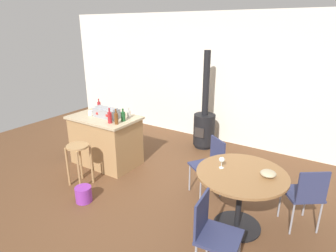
% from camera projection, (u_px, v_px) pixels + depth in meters
% --- Properties ---
extents(ground_plane, '(8.80, 8.80, 0.00)m').
position_uv_depth(ground_plane, '(137.00, 194.00, 4.29)').
color(ground_plane, brown).
extents(back_wall, '(8.00, 0.10, 2.70)m').
position_uv_depth(back_wall, '(215.00, 79.00, 6.01)').
color(back_wall, silver).
rests_on(back_wall, ground_plane).
extents(kitchen_island, '(1.21, 0.78, 0.90)m').
position_uv_depth(kitchen_island, '(106.00, 140.00, 5.14)').
color(kitchen_island, '#A37A4C').
rests_on(kitchen_island, ground_plane).
extents(wooden_stool, '(0.34, 0.34, 0.68)m').
position_uv_depth(wooden_stool, '(79.00, 156.00, 4.41)').
color(wooden_stool, '#A37A4C').
rests_on(wooden_stool, ground_plane).
extents(dining_table, '(1.08, 1.08, 0.77)m').
position_uv_depth(dining_table, '(241.00, 186.00, 3.40)').
color(dining_table, black).
rests_on(dining_table, ground_plane).
extents(folding_chair_near, '(0.56, 0.56, 0.86)m').
position_uv_depth(folding_chair_near, '(210.00, 162.00, 4.16)').
color(folding_chair_near, navy).
rests_on(folding_chair_near, ground_plane).
extents(folding_chair_far, '(0.44, 0.44, 0.88)m').
position_uv_depth(folding_chair_far, '(213.00, 231.00, 2.74)').
color(folding_chair_far, navy).
rests_on(folding_chair_far, ground_plane).
extents(folding_chair_left, '(0.56, 0.56, 0.85)m').
position_uv_depth(folding_chair_left, '(305.00, 193.00, 3.40)').
color(folding_chair_left, navy).
rests_on(folding_chair_left, ground_plane).
extents(wood_stove, '(0.44, 0.45, 1.98)m').
position_uv_depth(wood_stove, '(204.00, 124.00, 5.83)').
color(wood_stove, black).
rests_on(wood_stove, ground_plane).
extents(toolbox, '(0.46, 0.23, 0.18)m').
position_uv_depth(toolbox, '(106.00, 113.00, 4.93)').
color(toolbox, gray).
rests_on(toolbox, kitchen_island).
extents(bottle_0, '(0.08, 0.08, 0.22)m').
position_uv_depth(bottle_0, '(123.00, 116.00, 4.74)').
color(bottle_0, '#194C23').
rests_on(bottle_0, kitchen_island).
extents(bottle_1, '(0.06, 0.06, 0.23)m').
position_uv_depth(bottle_1, '(99.00, 106.00, 5.34)').
color(bottle_1, maroon).
rests_on(bottle_1, kitchen_island).
extents(bottle_2, '(0.07, 0.07, 0.18)m').
position_uv_depth(bottle_2, '(129.00, 114.00, 4.91)').
color(bottle_2, '#B7B2AD').
rests_on(bottle_2, kitchen_island).
extents(bottle_3, '(0.07, 0.07, 0.26)m').
position_uv_depth(bottle_3, '(110.00, 117.00, 4.63)').
color(bottle_3, maroon).
rests_on(bottle_3, kitchen_island).
extents(bottle_4, '(0.06, 0.06, 0.26)m').
position_uv_depth(bottle_4, '(116.00, 118.00, 4.58)').
color(bottle_4, '#603314').
rests_on(bottle_4, kitchen_island).
extents(cup_0, '(0.12, 0.09, 0.09)m').
position_uv_depth(cup_0, '(91.00, 113.00, 5.06)').
color(cup_0, white).
rests_on(cup_0, kitchen_island).
extents(cup_1, '(0.11, 0.07, 0.09)m').
position_uv_depth(cup_1, '(104.00, 109.00, 5.28)').
color(cup_1, white).
rests_on(cup_1, kitchen_island).
extents(wine_glass, '(0.07, 0.07, 0.14)m').
position_uv_depth(wine_glass, '(222.00, 160.00, 3.42)').
color(wine_glass, silver).
rests_on(wine_glass, dining_table).
extents(serving_bowl, '(0.18, 0.18, 0.07)m').
position_uv_depth(serving_bowl, '(268.00, 173.00, 3.25)').
color(serving_bowl, tan).
rests_on(serving_bowl, dining_table).
extents(plastic_bucket, '(0.24, 0.24, 0.23)m').
position_uv_depth(plastic_bucket, '(84.00, 194.00, 4.08)').
color(plastic_bucket, purple).
rests_on(plastic_bucket, ground_plane).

